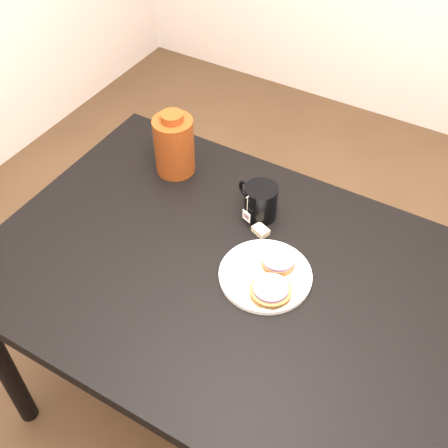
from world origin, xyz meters
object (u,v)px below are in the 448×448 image
object	(u,v)px
plate	(265,275)
bagel_front	(271,290)
bagel_back	(278,261)
teabag_pouch	(261,230)
bagel_package	(174,145)
table	(246,297)
mug	(260,201)

from	to	relation	value
plate	bagel_front	distance (m)	0.07
bagel_back	teabag_pouch	size ratio (longest dim) A/B	2.36
plate	bagel_package	world-z (taller)	bagel_package
table	bagel_package	distance (m)	0.52
plate	bagel_back	bearing A→B (deg)	72.95
bagel_back	bagel_front	distance (m)	0.10
plate	bagel_back	world-z (taller)	bagel_back
bagel_back	bagel_front	size ratio (longest dim) A/B	0.94
bagel_back	teabag_pouch	xyz separation A→B (m)	(-0.10, 0.09, -0.02)
table	bagel_package	size ratio (longest dim) A/B	6.74
teabag_pouch	mug	bearing A→B (deg)	120.73
table	mug	xyz separation A→B (m)	(-0.08, 0.22, 0.14)
bagel_front	teabag_pouch	world-z (taller)	bagel_front
bagel_back	bagel_package	bearing A→B (deg)	156.25
plate	bagel_front	world-z (taller)	bagel_front
plate	teabag_pouch	distance (m)	0.16
table	bagel_front	distance (m)	0.14
table	mug	size ratio (longest dim) A/B	9.39
table	mug	world-z (taller)	mug
bagel_back	bagel_front	bearing A→B (deg)	-74.72
plate	mug	bearing A→B (deg)	121.62
mug	bagel_front	bearing A→B (deg)	-37.17
bagel_front	mug	world-z (taller)	mug
bagel_front	mug	bearing A→B (deg)	123.03
teabag_pouch	bagel_back	bearing A→B (deg)	-42.67
teabag_pouch	bagel_front	bearing A→B (deg)	-56.23
bagel_front	mug	xyz separation A→B (m)	(-0.16, 0.25, 0.03)
bagel_back	bagel_package	xyz separation A→B (m)	(-0.46, 0.20, 0.07)
bagel_back	plate	bearing A→B (deg)	-107.05
mug	bagel_package	size ratio (longest dim) A/B	0.72
mug	bagel_package	distance (m)	0.33
table	plate	distance (m)	0.10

